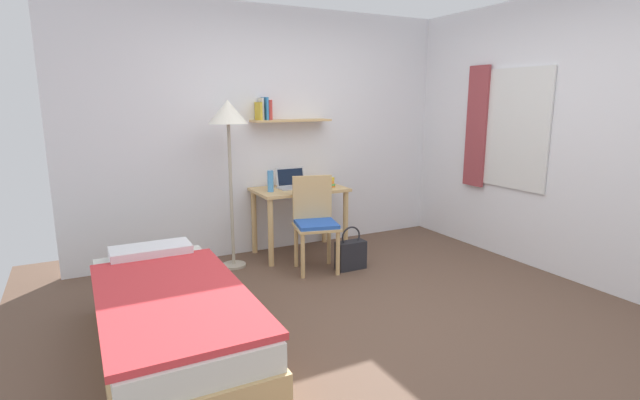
{
  "coord_description": "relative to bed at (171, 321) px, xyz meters",
  "views": [
    {
      "loc": [
        -1.98,
        -2.8,
        1.64
      ],
      "look_at": [
        -0.26,
        0.51,
        0.85
      ],
      "focal_mm": 26.67,
      "sensor_mm": 36.0,
      "label": 1
    }
  ],
  "objects": [
    {
      "name": "ground_plane",
      "position": [
        1.53,
        -0.15,
        -0.24
      ],
      "size": [
        5.28,
        5.28,
        0.0
      ],
      "primitive_type": "plane",
      "color": "brown"
    },
    {
      "name": "wall_back",
      "position": [
        1.53,
        1.87,
        1.06
      ],
      "size": [
        4.4,
        0.27,
        2.6
      ],
      "color": "white",
      "rests_on": "ground_plane"
    },
    {
      "name": "wall_right",
      "position": [
        3.55,
        -0.11,
        1.06
      ],
      "size": [
        0.1,
        4.4,
        2.6
      ],
      "color": "white",
      "rests_on": "ground_plane"
    },
    {
      "name": "bed",
      "position": [
        0.0,
        0.0,
        0.0
      ],
      "size": [
        0.86,
        1.92,
        0.54
      ],
      "color": "tan",
      "rests_on": "ground_plane"
    },
    {
      "name": "desk",
      "position": [
        1.64,
        1.55,
        0.34
      ],
      "size": [
        0.96,
        0.58,
        0.72
      ],
      "color": "tan",
      "rests_on": "ground_plane"
    },
    {
      "name": "desk_chair",
      "position": [
        1.56,
        1.04,
        0.26
      ],
      "size": [
        0.49,
        0.48,
        0.91
      ],
      "color": "tan",
      "rests_on": "ground_plane"
    },
    {
      "name": "standing_lamp",
      "position": [
        0.87,
        1.47,
        1.19
      ],
      "size": [
        0.37,
        0.37,
        1.64
      ],
      "color": "#B2A893",
      "rests_on": "ground_plane"
    },
    {
      "name": "laptop",
      "position": [
        1.59,
        1.62,
        0.54
      ],
      "size": [
        0.33,
        0.22,
        0.21
      ],
      "color": "#B7BABF",
      "rests_on": "desk"
    },
    {
      "name": "water_bottle",
      "position": [
        1.3,
        1.51,
        0.59
      ],
      "size": [
        0.06,
        0.06,
        0.22
      ],
      "primitive_type": "cylinder",
      "color": "#4C99DB",
      "rests_on": "desk"
    },
    {
      "name": "book_stack",
      "position": [
        1.92,
        1.52,
        0.53
      ],
      "size": [
        0.18,
        0.23,
        0.1
      ],
      "color": "orange",
      "rests_on": "desk"
    },
    {
      "name": "handbag",
      "position": [
        1.87,
        0.87,
        -0.09
      ],
      "size": [
        0.3,
        0.13,
        0.43
      ],
      "color": "#232328",
      "rests_on": "ground_plane"
    }
  ]
}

